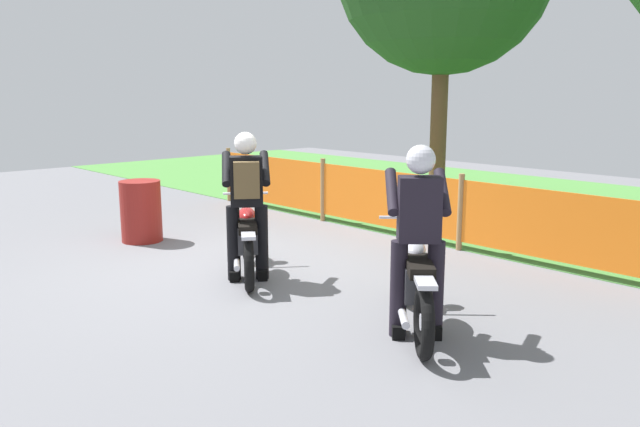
# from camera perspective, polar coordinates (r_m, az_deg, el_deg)

# --- Properties ---
(ground) EXTENTS (24.00, 24.00, 0.02)m
(ground) POSITION_cam_1_polar(r_m,az_deg,el_deg) (7.78, -6.96, -4.90)
(ground) COLOR slate
(grass_verge) EXTENTS (24.00, 7.82, 0.01)m
(grass_verge) POSITION_cam_1_polar(r_m,az_deg,el_deg) (12.69, 17.54, 0.94)
(grass_verge) COLOR #4C8C3D
(grass_verge) RESTS_ON ground
(barrier_fence) EXTENTS (8.20, 0.08, 1.05)m
(barrier_fence) POSITION_cam_1_polar(r_m,az_deg,el_deg) (9.41, 5.95, 1.35)
(barrier_fence) COLOR #997547
(barrier_fence) RESTS_ON ground
(motorcycle_lead) EXTENTS (1.61, 1.18, 0.90)m
(motorcycle_lead) POSITION_cam_1_polar(r_m,az_deg,el_deg) (7.34, -6.71, -2.27)
(motorcycle_lead) COLOR black
(motorcycle_lead) RESTS_ON ground
(motorcycle_trailing) EXTENTS (1.46, 1.46, 0.93)m
(motorcycle_trailing) POSITION_cam_1_polar(r_m,az_deg,el_deg) (5.72, 8.62, -6.03)
(motorcycle_trailing) COLOR black
(motorcycle_trailing) RESTS_ON ground
(rider_lead) EXTENTS (0.78, 0.72, 1.69)m
(rider_lead) POSITION_cam_1_polar(r_m,az_deg,el_deg) (7.03, -6.75, 1.43)
(rider_lead) COLOR black
(rider_lead) RESTS_ON ground
(rider_trailing) EXTENTS (0.73, 0.73, 1.69)m
(rider_trailing) POSITION_cam_1_polar(r_m,az_deg,el_deg) (5.41, 9.02, -1.89)
(rider_trailing) COLOR black
(rider_trailing) RESTS_ON ground
(oil_drum) EXTENTS (0.58, 0.58, 0.88)m
(oil_drum) POSITION_cam_1_polar(r_m,az_deg,el_deg) (9.30, -16.11, 0.22)
(oil_drum) COLOR maroon
(oil_drum) RESTS_ON ground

